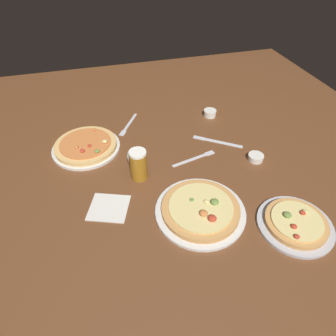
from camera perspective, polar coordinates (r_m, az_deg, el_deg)
The scene contains 11 objects.
ground_plane at distance 1.22m, azimuth -0.00°, elevation -1.22°, with size 2.40×2.40×0.03m, color brown.
pizza_plate_near at distance 1.05m, azimuth 6.59°, elevation -8.36°, with size 0.33×0.33×0.05m.
pizza_plate_far at distance 1.37m, azimuth -16.24°, elevation 4.32°, with size 0.31×0.31×0.05m.
pizza_plate_side at distance 1.10m, azimuth 24.39°, elevation -10.15°, with size 0.26×0.26×0.05m.
beer_mug_dark at distance 1.15m, azimuth -6.08°, elevation 0.67°, with size 0.07×0.12×0.13m.
ramekin_sauce at distance 1.32m, azimuth 17.31°, elevation 2.07°, with size 0.07×0.07×0.03m, color silver.
ramekin_butter at distance 1.57m, azimuth 8.47°, elevation 10.94°, with size 0.07×0.07×0.03m, color silver.
napkin_folded at distance 1.09m, azimuth -11.88°, elevation -7.78°, with size 0.14×0.13×0.01m, color silver.
fork_left at distance 1.50m, azimuth -8.02°, elevation 8.69°, with size 0.12×0.19×0.01m.
knife_right at distance 1.39m, azimuth 9.89°, elevation 5.32°, with size 0.21×0.16×0.01m.
fork_spare at distance 1.28m, azimuth 5.44°, elevation 1.99°, with size 0.22×0.07×0.01m.
Camera 1 is at (-0.23, -0.85, 0.82)m, focal length 30.13 mm.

